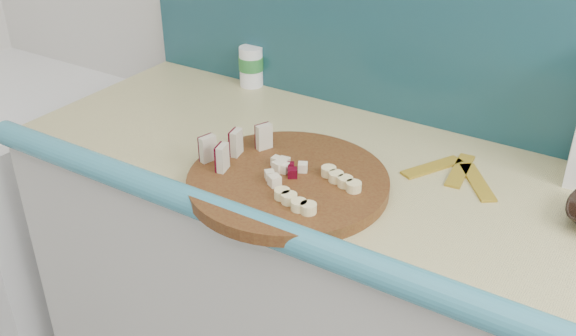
{
  "coord_description": "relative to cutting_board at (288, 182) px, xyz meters",
  "views": [
    {
      "loc": [
        0.31,
        0.39,
        1.6
      ],
      "look_at": [
        -0.29,
        1.35,
        0.96
      ],
      "focal_mm": 40.0,
      "sensor_mm": 36.0,
      "label": 1
    }
  ],
  "objects": [
    {
      "name": "cutting_board",
      "position": [
        0.0,
        0.0,
        0.0
      ],
      "size": [
        0.52,
        0.52,
        0.03
      ],
      "primitive_type": "cylinder",
      "rotation": [
        0.0,
        0.0,
        -0.29
      ],
      "color": "#461F0F",
      "rests_on": "kitchen_counter"
    },
    {
      "name": "porcelain_fixture",
      "position": [
        -1.16,
        0.15,
        -0.52
      ],
      "size": [
        0.7,
        0.72,
        0.84
      ],
      "color": "white",
      "rests_on": "ground"
    },
    {
      "name": "banana_peel",
      "position": [
        0.28,
        0.24,
        -0.01
      ],
      "size": [
        0.21,
        0.17,
        0.01
      ],
      "rotation": [
        0.0,
        0.0,
        -0.07
      ],
      "color": "gold",
      "rests_on": "kitchen_counter"
    },
    {
      "name": "banana_slices",
      "position": [
        0.09,
        -0.03,
        0.02
      ],
      "size": [
        0.14,
        0.17,
        0.02
      ],
      "color": "#FFE89B",
      "rests_on": "cutting_board"
    },
    {
      "name": "apple_wedges",
      "position": [
        -0.14,
        0.0,
        0.04
      ],
      "size": [
        0.1,
        0.16,
        0.06
      ],
      "color": "beige",
      "rests_on": "cutting_board"
    },
    {
      "name": "apple_chunks",
      "position": [
        -0.02,
        0.01,
        0.02
      ],
      "size": [
        0.06,
        0.07,
        0.02
      ],
      "color": "#FFEFCB",
      "rests_on": "cutting_board"
    },
    {
      "name": "canister",
      "position": [
        -0.38,
        0.41,
        0.05
      ],
      "size": [
        0.07,
        0.07,
        0.11
      ],
      "rotation": [
        0.0,
        0.0,
        0.28
      ],
      "color": "white",
      "rests_on": "kitchen_counter"
    },
    {
      "name": "backsplash",
      "position": [
        0.39,
        0.44,
        0.24
      ],
      "size": [
        2.2,
        0.02,
        0.5
      ],
      "primitive_type": "cube",
      "color": "teal",
      "rests_on": "kitchen_counter"
    }
  ]
}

